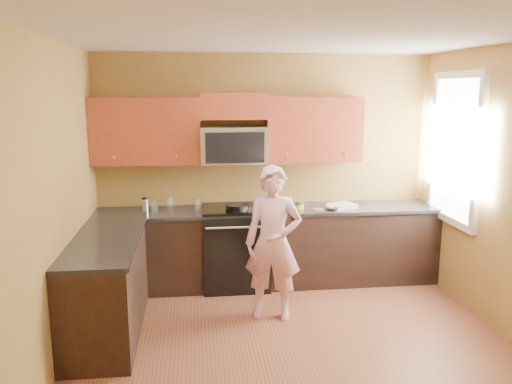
{
  "coord_description": "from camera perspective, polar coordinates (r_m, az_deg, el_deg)",
  "views": [
    {
      "loc": [
        -0.85,
        -4.08,
        2.28
      ],
      "look_at": [
        -0.2,
        1.3,
        1.2
      ],
      "focal_mm": 36.04,
      "sensor_mm": 36.0,
      "label": 1
    }
  ],
  "objects": [
    {
      "name": "glass_c",
      "position": [
        5.97,
        -6.5,
        -1.39
      ],
      "size": [
        0.09,
        0.09,
        0.12
      ],
      "primitive_type": "cylinder",
      "rotation": [
        0.0,
        0.0,
        0.37
      ],
      "color": "silver",
      "rests_on": "countertop_back"
    },
    {
      "name": "countertop_back",
      "position": [
        6.0,
        1.45,
        -2.04
      ],
      "size": [
        4.0,
        0.62,
        0.04
      ],
      "primitive_type": "cube",
      "color": "black",
      "rests_on": "cabinet_back_run"
    },
    {
      "name": "napkin_b",
      "position": [
        6.0,
        8.26,
        -1.63
      ],
      "size": [
        0.13,
        0.14,
        0.07
      ],
      "primitive_type": "ellipsoid",
      "rotation": [
        0.0,
        0.0,
        -0.06
      ],
      "color": "silver",
      "rests_on": "countertop_back"
    },
    {
      "name": "upper_cab_right",
      "position": [
        6.14,
        6.29,
        3.43
      ],
      "size": [
        1.12,
        0.33,
        0.75
      ],
      "primitive_type": null,
      "color": "maroon",
      "rests_on": "wall_back"
    },
    {
      "name": "cabinet_left_run",
      "position": [
        5.1,
        -16.25,
        -10.35
      ],
      "size": [
        0.6,
        1.6,
        0.88
      ],
      "primitive_type": "cube",
      "color": "black",
      "rests_on": "floor"
    },
    {
      "name": "wall_left",
      "position": [
        4.34,
        -22.08,
        -1.96
      ],
      "size": [
        0.0,
        4.0,
        4.0
      ],
      "primitive_type": "plane",
      "rotation": [
        1.57,
        0.0,
        1.57
      ],
      "color": "olive",
      "rests_on": "ground"
    },
    {
      "name": "glass_b",
      "position": [
        5.99,
        -11.21,
        -1.5
      ],
      "size": [
        0.07,
        0.07,
        0.12
      ],
      "primitive_type": "cylinder",
      "rotation": [
        0.0,
        0.0,
        -0.03
      ],
      "color": "silver",
      "rests_on": "countertop_back"
    },
    {
      "name": "countertop_left",
      "position": [
        4.95,
        -16.43,
        -5.39
      ],
      "size": [
        0.62,
        1.6,
        0.04
      ],
      "primitive_type": "cube",
      "color": "black",
      "rests_on": "cabinet_left_run"
    },
    {
      "name": "upper_cab_left",
      "position": [
        6.0,
        -12.0,
        3.07
      ],
      "size": [
        1.22,
        0.33,
        0.75
      ],
      "primitive_type": null,
      "color": "maroon",
      "rests_on": "wall_back"
    },
    {
      "name": "butter_tub",
      "position": [
        6.0,
        4.72,
        -1.88
      ],
      "size": [
        0.16,
        0.16,
        0.09
      ],
      "primitive_type": null,
      "rotation": [
        0.0,
        0.0,
        -0.28
      ],
      "color": "yellow",
      "rests_on": "countertop_back"
    },
    {
      "name": "frying_pan",
      "position": [
        5.83,
        -2.14,
        -1.92
      ],
      "size": [
        0.28,
        0.46,
        0.06
      ],
      "primitive_type": null,
      "rotation": [
        0.0,
        0.0,
        0.05
      ],
      "color": "black",
      "rests_on": "stove"
    },
    {
      "name": "microwave",
      "position": [
        5.96,
        -2.49,
        3.25
      ],
      "size": [
        0.76,
        0.4,
        0.42
      ],
      "primitive_type": null,
      "color": "silver",
      "rests_on": "wall_back"
    },
    {
      "name": "ceiling",
      "position": [
        4.19,
        5.07,
        16.96
      ],
      "size": [
        4.0,
        4.0,
        0.0
      ],
      "primitive_type": "plane",
      "rotation": [
        3.14,
        0.0,
        0.0
      ],
      "color": "white",
      "rests_on": "ground"
    },
    {
      "name": "cabinet_back_run",
      "position": [
        6.13,
        1.42,
        -6.21
      ],
      "size": [
        4.0,
        0.6,
        0.88
      ],
      "primitive_type": "cube",
      "color": "black",
      "rests_on": "floor"
    },
    {
      "name": "stove",
      "position": [
        6.05,
        -2.32,
        -6.1
      ],
      "size": [
        0.76,
        0.65,
        0.95
      ],
      "primitive_type": null,
      "color": "black",
      "rests_on": "floor"
    },
    {
      "name": "floor",
      "position": [
        4.75,
        4.48,
        -17.44
      ],
      "size": [
        4.0,
        4.0,
        0.0
      ],
      "primitive_type": "plane",
      "color": "brown",
      "rests_on": "ground"
    },
    {
      "name": "woman",
      "position": [
        5.15,
        1.93,
        -5.67
      ],
      "size": [
        0.65,
        0.52,
        1.56
      ],
      "primitive_type": "imported",
      "rotation": [
        0.0,
        0.0,
        -0.28
      ],
      "color": "pink",
      "rests_on": "floor"
    },
    {
      "name": "dish_towel",
      "position": [
        6.1,
        9.51,
        -1.52
      ],
      "size": [
        0.37,
        0.33,
        0.05
      ],
      "primitive_type": "cube",
      "rotation": [
        0.0,
        0.0,
        0.37
      ],
      "color": "white",
      "rests_on": "countertop_back"
    },
    {
      "name": "wall_front",
      "position": [
        2.44,
        14.42,
        -11.62
      ],
      "size": [
        4.0,
        0.0,
        4.0
      ],
      "primitive_type": "plane",
      "rotation": [
        -1.57,
        0.0,
        0.0
      ],
      "color": "olive",
      "rests_on": "ground"
    },
    {
      "name": "toast_slice",
      "position": [
        5.95,
        7.02,
        -1.95
      ],
      "size": [
        0.12,
        0.12,
        0.01
      ],
      "primitive_type": "cube",
      "rotation": [
        0.0,
        0.0,
        0.08
      ],
      "color": "#B27F47",
      "rests_on": "countertop_back"
    },
    {
      "name": "travel_mug",
      "position": [
        5.99,
        -12.16,
        -2.12
      ],
      "size": [
        0.1,
        0.1,
        0.16
      ],
      "primitive_type": null,
      "rotation": [
        0.0,
        0.0,
        0.34
      ],
      "color": "silver",
      "rests_on": "countertop_back"
    },
    {
      "name": "window",
      "position": [
        6.03,
        21.24,
        4.5
      ],
      "size": [
        0.06,
        1.06,
        1.66
      ],
      "primitive_type": null,
      "color": "white",
      "rests_on": "wall_right"
    },
    {
      "name": "napkin_a",
      "position": [
        5.92,
        2.12,
        -1.73
      ],
      "size": [
        0.12,
        0.12,
        0.06
      ],
      "primitive_type": "ellipsoid",
      "rotation": [
        0.0,
        0.0,
        0.04
      ],
      "color": "silver",
      "rests_on": "countertop_back"
    },
    {
      "name": "upper_cab_over_mw",
      "position": [
        5.94,
        -2.57,
        9.52
      ],
      "size": [
        0.76,
        0.33,
        0.3
      ],
      "primitive_type": "cube",
      "color": "maroon",
      "rests_on": "wall_back"
    },
    {
      "name": "wall_back",
      "position": [
        6.21,
        1.06,
        2.66
      ],
      "size": [
        4.0,
        0.0,
        4.0
      ],
      "primitive_type": "plane",
      "rotation": [
        1.57,
        0.0,
        0.0
      ],
      "color": "olive",
      "rests_on": "ground"
    },
    {
      "name": "glass_a",
      "position": [
        6.11,
        -9.53,
        -1.17
      ],
      "size": [
        0.07,
        0.07,
        0.12
      ],
      "primitive_type": "cylinder",
      "rotation": [
        0.0,
        0.0,
        -0.03
      ],
      "color": "silver",
      "rests_on": "countertop_back"
    }
  ]
}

